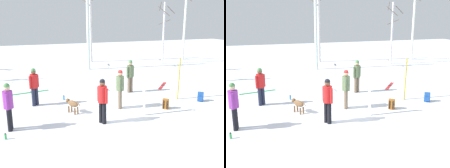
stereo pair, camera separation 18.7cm
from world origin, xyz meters
The scene contains 20 objects.
ground_plane centered at (0.00, 0.00, 0.00)m, with size 60.00×60.00×0.00m, color white.
person_0 centered at (-4.02, 0.32, 0.98)m, with size 0.34×0.52×1.72m.
person_1 centered at (-2.97, 2.81, 0.98)m, with size 0.44×0.35×1.72m.
person_2 centered at (-0.76, -0.18, 0.98)m, with size 0.34×0.48×1.72m.
person_3 centered at (1.92, 3.34, 0.98)m, with size 0.49×0.34×1.72m.
person_4 centered at (0.48, 1.15, 0.98)m, with size 0.34×0.48×1.72m.
dog centered at (-1.60, 1.28, 0.39)m, with size 0.48×0.81×0.57m.
ski_pair_planted_0 centered at (3.63, 1.42, 1.01)m, with size 0.16×0.12×2.03m.
ski_pair_planted_1 centered at (1.08, 0.07, 0.88)m, with size 0.05×0.24×1.78m.
ski_pair_lying_0 centered at (-3.04, 5.06, 0.01)m, with size 1.90×0.49×0.05m.
ski_pair_lying_1 centered at (4.24, 3.91, 0.01)m, with size 1.25×1.39×0.05m.
ski_poles_0 centered at (0.91, 3.86, 0.80)m, with size 0.07×0.27×1.50m.
backpack_0 centered at (2.32, 0.40, 0.21)m, with size 0.34×0.35×0.44m.
backpack_1 centered at (4.43, 0.75, 0.21)m, with size 0.34×0.34×0.44m.
water_bottle_0 centered at (-4.18, -0.40, 0.10)m, with size 0.07×0.07×0.21m.
water_bottle_1 centered at (-1.62, 3.19, 0.11)m, with size 0.07×0.07×0.23m.
birch_tree_2 centered at (1.53, 10.16, 3.84)m, with size 1.39×1.39×7.45m.
birch_tree_3 centered at (2.64, 13.41, 4.05)m, with size 1.61×1.60×7.87m.
birch_tree_4 centered at (8.08, 10.45, 2.69)m, with size 1.48×1.49×5.08m.
birch_tree_5 centered at (10.93, 11.67, 3.64)m, with size 0.85×1.29×6.95m.
Camera 1 is at (-3.65, -9.12, 3.92)m, focal length 42.65 mm.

